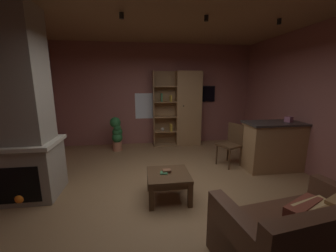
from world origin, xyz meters
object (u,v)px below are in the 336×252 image
object	(u,v)px
coffee_table	(168,178)
wall_mounted_tv	(201,94)
table_book_0	(164,173)
dining_chair	(232,142)
tissue_box	(289,119)
table_book_1	(167,170)
stone_fireplace	(21,116)
potted_floor_plant	(117,133)
leather_couch	(302,239)
kitchen_bar_counter	(278,146)
bookshelf_cabinet	(185,109)

from	to	relation	value
coffee_table	wall_mounted_tv	size ratio (longest dim) A/B	0.79
table_book_0	dining_chair	distance (m)	2.02
tissue_box	table_book_0	distance (m)	2.87
table_book_0	wall_mounted_tv	bearing A→B (deg)	64.01
table_book_0	table_book_1	world-z (taller)	table_book_1
stone_fireplace	table_book_0	distance (m)	2.32
stone_fireplace	potted_floor_plant	xyz separation A→B (m)	(1.15, 2.14, -0.82)
leather_couch	wall_mounted_tv	bearing A→B (deg)	86.14
leather_couch	wall_mounted_tv	xyz separation A→B (m)	(0.30, 4.48, 1.16)
tissue_box	stone_fireplace	bearing A→B (deg)	-174.81
stone_fireplace	coffee_table	world-z (taller)	stone_fireplace
kitchen_bar_counter	wall_mounted_tv	xyz separation A→B (m)	(-1.01, 2.23, 0.96)
tissue_box	wall_mounted_tv	xyz separation A→B (m)	(-1.18, 2.24, 0.40)
potted_floor_plant	tissue_box	bearing A→B (deg)	-25.06
table_book_0	dining_chair	size ratio (longest dim) A/B	0.13
stone_fireplace	table_book_1	distance (m)	2.35
potted_floor_plant	leather_couch	bearing A→B (deg)	-61.23
bookshelf_cabinet	kitchen_bar_counter	bearing A→B (deg)	-52.72
leather_couch	potted_floor_plant	world-z (taller)	potted_floor_plant
dining_chair	stone_fireplace	bearing A→B (deg)	-168.23
table_book_0	stone_fireplace	bearing A→B (deg)	169.75
bookshelf_cabinet	tissue_box	distance (m)	2.66
table_book_1	potted_floor_plant	bearing A→B (deg)	112.18
potted_floor_plant	table_book_0	bearing A→B (deg)	-68.96
tissue_box	coffee_table	size ratio (longest dim) A/B	0.19
kitchen_bar_counter	potted_floor_plant	bearing A→B (deg)	153.99
bookshelf_cabinet	tissue_box	xyz separation A→B (m)	(1.71, -2.03, 0.02)
tissue_box	wall_mounted_tv	distance (m)	2.57
potted_floor_plant	bookshelf_cabinet	bearing A→B (deg)	9.77
stone_fireplace	table_book_1	world-z (taller)	stone_fireplace
tissue_box	leather_couch	distance (m)	2.78
leather_couch	table_book_1	size ratio (longest dim) A/B	12.68
tissue_box	leather_couch	world-z (taller)	tissue_box
kitchen_bar_counter	table_book_0	size ratio (longest dim) A/B	12.26
coffee_table	table_book_1	bearing A→B (deg)	117.81
table_book_0	table_book_1	xyz separation A→B (m)	(0.05, 0.03, 0.02)
bookshelf_cabinet	table_book_1	size ratio (longest dim) A/B	16.24
bookshelf_cabinet	tissue_box	bearing A→B (deg)	-49.89
kitchen_bar_counter	table_book_0	distance (m)	2.63
coffee_table	potted_floor_plant	distance (m)	2.74
bookshelf_cabinet	potted_floor_plant	size ratio (longest dim) A/B	2.32
dining_chair	wall_mounted_tv	size ratio (longest dim) A/B	1.12
coffee_table	table_book_1	world-z (taller)	table_book_1
bookshelf_cabinet	potted_floor_plant	distance (m)	2.04
dining_chair	wall_mounted_tv	world-z (taller)	wall_mounted_tv
bookshelf_cabinet	coffee_table	bearing A→B (deg)	-107.30
tissue_box	leather_couch	xyz separation A→B (m)	(-1.48, -2.23, -0.75)
tissue_box	potted_floor_plant	world-z (taller)	tissue_box
coffee_table	tissue_box	bearing A→B (deg)	17.63
stone_fireplace	dining_chair	distance (m)	3.92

